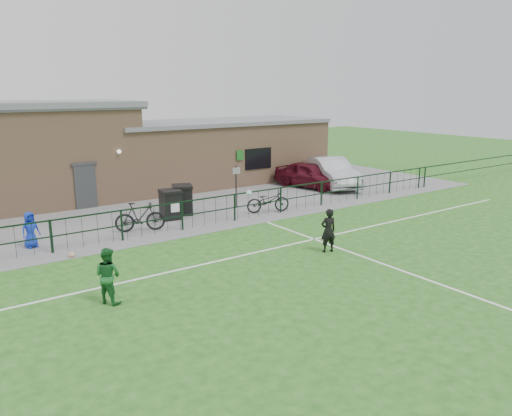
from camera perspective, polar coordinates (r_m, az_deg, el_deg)
ground at (r=15.02m, az=11.20°, el=-8.49°), size 90.00×90.00×0.00m
paving_strip at (r=25.76m, az=-10.97°, el=0.81°), size 34.00×13.00×0.02m
pitch_line_touch at (r=20.84m, az=-4.45°, el=-2.00°), size 28.00×0.10×0.01m
pitch_line_mid at (r=17.82m, az=1.86°, el=-4.67°), size 28.00×0.10×0.01m
pitch_line_perp at (r=16.45m, az=16.06°, el=-6.79°), size 0.10×16.00×0.01m
perimeter_fence at (r=20.86m, az=-4.76°, el=-0.30°), size 28.00×0.10×1.20m
wheelie_bin_left at (r=22.71m, az=-8.41°, el=0.85°), size 1.11×1.17×1.24m
wheelie_bin_right at (r=21.98m, az=-9.73°, el=0.31°), size 0.90×0.99×1.19m
sign_post at (r=23.77m, az=-2.29°, el=2.48°), size 0.07×0.07×2.00m
car_maroon at (r=28.73m, az=6.21°, el=3.80°), size 2.62×4.59×1.47m
car_silver at (r=29.15m, az=8.57°, el=4.06°), size 3.39×5.35×1.67m
bicycle_d at (r=20.28m, az=-13.12°, el=-0.99°), size 2.03×1.16×1.18m
bicycle_e at (r=22.82m, az=1.38°, el=0.82°), size 2.13×1.30×1.06m
spectator_child at (r=19.45m, az=-24.39°, el=-2.28°), size 0.73×0.58×1.31m
goalkeeper_kick at (r=17.48m, az=7.95°, el=-2.41°), size 1.64×3.44×1.83m
outfield_player at (r=13.82m, az=-16.58°, el=-7.40°), size 0.87×0.93×1.52m
ball_ground at (r=17.99m, az=-20.32°, el=-5.03°), size 0.20×0.20×0.20m
clubhouse at (r=27.82m, az=-15.42°, el=6.13°), size 24.25×5.40×4.96m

